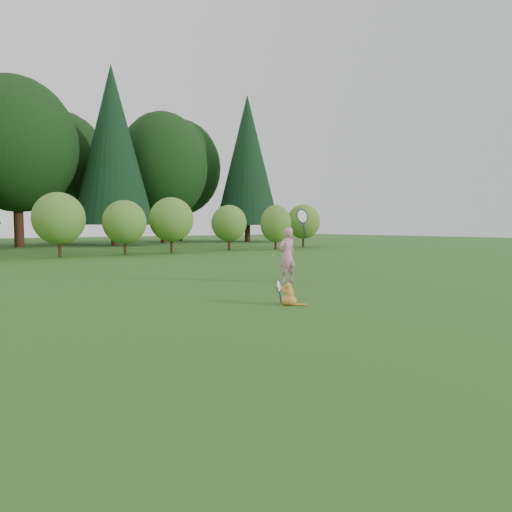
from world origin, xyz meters
TOP-DOWN VIEW (x-y plane):
  - ground at (0.00, 0.00)m, footprint 100.00×100.00m
  - shrub_row at (0.00, 13.00)m, footprint 28.00×3.00m
  - woodland_backdrop at (0.00, 23.00)m, footprint 48.00×10.00m
  - child at (1.21, 0.84)m, footprint 0.77×0.48m
  - cat at (-0.80, -1.47)m, footprint 0.36×0.58m
  - tennis_ball at (1.12, 1.32)m, footprint 0.07×0.07m

SIDE VIEW (x-z plane):
  - ground at x=0.00m, z-range 0.00..0.00m
  - cat at x=-0.80m, z-range -0.07..0.50m
  - tennis_ball at x=1.12m, z-range 0.60..0.67m
  - child at x=1.21m, z-range -0.30..1.73m
  - shrub_row at x=0.00m, z-range 0.00..2.80m
  - woodland_backdrop at x=0.00m, z-range 0.00..15.00m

